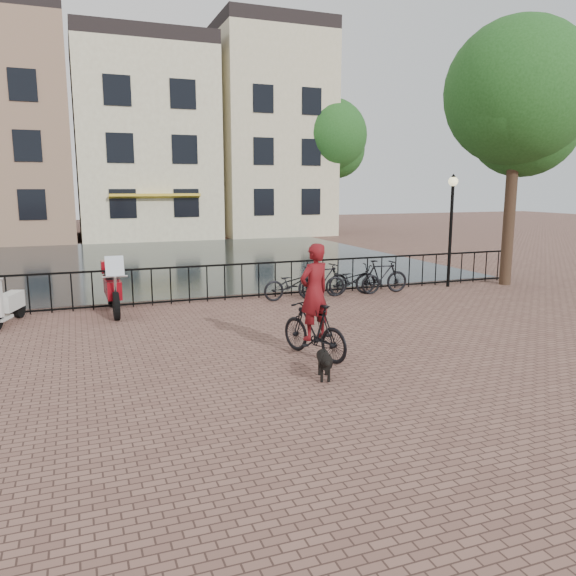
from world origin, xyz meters
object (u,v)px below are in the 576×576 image
object	(u,v)px
cyclist	(314,308)
dog	(324,363)
motorcycle	(112,282)
lamp_post	(452,211)
scooter	(6,293)

from	to	relation	value
cyclist	dog	size ratio (longest dim) A/B	3.08
cyclist	motorcycle	world-z (taller)	cyclist
lamp_post	scooter	bearing A→B (deg)	-177.77
dog	motorcycle	xyz separation A→B (m)	(-2.95, 6.40, 0.53)
motorcycle	scooter	size ratio (longest dim) A/B	1.38
cyclist	dog	distance (m)	1.38
dog	scooter	size ratio (longest dim) A/B	0.50
lamp_post	dog	xyz separation A→B (m)	(-7.29, -6.53, -2.12)
dog	motorcycle	distance (m)	7.06
lamp_post	scooter	size ratio (longest dim) A/B	2.13
lamp_post	cyclist	world-z (taller)	lamp_post
cyclist	motorcycle	bearing A→B (deg)	-76.50
lamp_post	scooter	distance (m)	12.72
lamp_post	cyclist	distance (m)	8.92
motorcycle	cyclist	bearing A→B (deg)	-59.31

